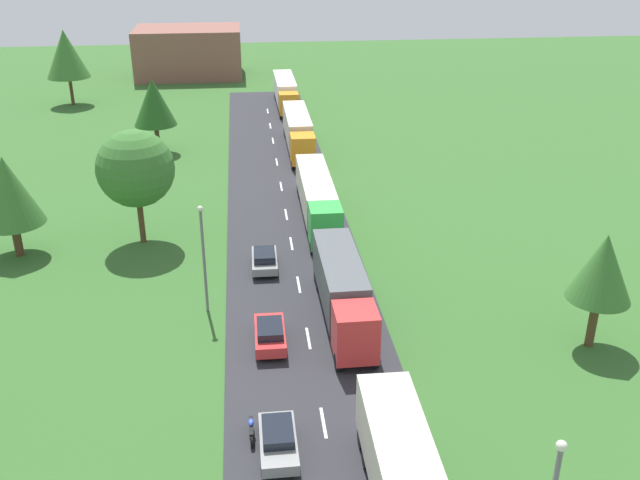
# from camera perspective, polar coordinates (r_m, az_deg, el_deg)

# --- Properties ---
(road) EXTENTS (10.00, 140.00, 0.06)m
(road) POSITION_cam_1_polar(r_m,az_deg,el_deg) (41.09, -0.56, -10.03)
(road) COLOR #2B2B30
(road) RESTS_ON ground
(lane_marking_centre) EXTENTS (0.16, 124.00, 0.01)m
(lane_marking_centre) POSITION_cam_1_polar(r_m,az_deg,el_deg) (39.53, -0.27, -11.54)
(lane_marking_centre) COLOR white
(lane_marking_centre) RESTS_ON road
(truck_second) EXTENTS (2.55, 11.99, 3.72)m
(truck_second) POSITION_cam_1_polar(r_m,az_deg,el_deg) (44.40, 1.84, -3.95)
(truck_second) COLOR red
(truck_second) RESTS_ON road
(truck_third) EXTENTS (2.58, 14.87, 3.55)m
(truck_third) POSITION_cam_1_polar(r_m,az_deg,el_deg) (59.24, -0.22, 3.49)
(truck_third) COLOR green
(truck_third) RESTS_ON road
(truck_fourth) EXTENTS (2.56, 14.44, 3.77)m
(truck_fourth) POSITION_cam_1_polar(r_m,az_deg,el_deg) (78.12, -1.78, 8.80)
(truck_fourth) COLOR orange
(truck_fourth) RESTS_ON road
(truck_fifth) EXTENTS (2.54, 13.65, 3.66)m
(truck_fifth) POSITION_cam_1_polar(r_m,az_deg,el_deg) (97.05, -2.79, 11.87)
(truck_fifth) COLOR orange
(truck_fifth) RESTS_ON road
(car_second) EXTENTS (1.77, 3.98, 1.37)m
(car_second) POSITION_cam_1_polar(r_m,az_deg,el_deg) (34.90, -3.38, -15.76)
(car_second) COLOR gray
(car_second) RESTS_ON road
(car_third) EXTENTS (1.83, 4.06, 1.46)m
(car_third) POSITION_cam_1_polar(r_m,az_deg,el_deg) (42.49, -4.04, -7.53)
(car_third) COLOR red
(car_third) RESTS_ON road
(car_fourth) EXTENTS (1.87, 3.99, 1.42)m
(car_fourth) POSITION_cam_1_polar(r_m,az_deg,el_deg) (51.41, -4.48, -1.56)
(car_fourth) COLOR gray
(car_fourth) RESTS_ON road
(motorcycle_courier) EXTENTS (0.28, 1.94, 0.91)m
(motorcycle_courier) POSITION_cam_1_polar(r_m,az_deg,el_deg) (36.02, -5.53, -14.86)
(motorcycle_courier) COLOR black
(motorcycle_courier) RESTS_ON road
(lamppost_second) EXTENTS (0.36, 0.36, 7.32)m
(lamppost_second) POSITION_cam_1_polar(r_m,az_deg,el_deg) (45.08, -9.34, -1.05)
(lamppost_second) COLOR slate
(lamppost_second) RESTS_ON ground
(tree_oak) EXTENTS (4.50, 4.50, 8.06)m
(tree_oak) POSITION_cam_1_polar(r_m,az_deg,el_deg) (78.16, -13.20, 10.72)
(tree_oak) COLOR #513823
(tree_oak) RESTS_ON ground
(tree_maple) EXTENTS (5.90, 5.90, 9.01)m
(tree_maple) POSITION_cam_1_polar(r_m,az_deg,el_deg) (55.53, -14.60, 5.56)
(tree_maple) COLOR #513823
(tree_maple) RESTS_ON ground
(tree_pine) EXTENTS (4.68, 4.68, 7.77)m
(tree_pine) POSITION_cam_1_polar(r_m,az_deg,el_deg) (56.54, -23.77, 3.62)
(tree_pine) COLOR #513823
(tree_pine) RESTS_ON ground
(tree_elm) EXTENTS (3.68, 3.68, 7.24)m
(tree_elm) POSITION_cam_1_polar(r_m,az_deg,el_deg) (43.44, 21.75, -2.10)
(tree_elm) COLOR #513823
(tree_elm) RESTS_ON ground
(tree_ash) EXTENTS (5.66, 5.66, 9.95)m
(tree_ash) POSITION_cam_1_polar(r_m,az_deg,el_deg) (102.88, -19.71, 13.89)
(tree_ash) COLOR #513823
(tree_ash) RESTS_ON ground
(distant_building) EXTENTS (16.45, 11.84, 7.51)m
(distant_building) POSITION_cam_1_polar(r_m,az_deg,el_deg) (118.76, -10.48, 14.62)
(distant_building) COLOR brown
(distant_building) RESTS_ON ground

